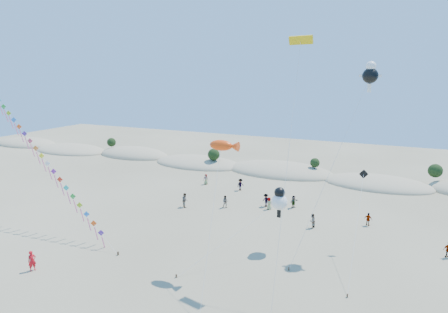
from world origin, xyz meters
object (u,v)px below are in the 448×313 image
parafoil_kite (300,47)px  flyer_foreground (32,261)px  fish_kite (224,146)px  kite_train (25,135)px

parafoil_kite → flyer_foreground: (-20.62, -10.16, -18.19)m
fish_kite → parafoil_kite: size_ratio=0.58×
fish_kite → flyer_foreground: size_ratio=6.25×
parafoil_kite → fish_kite: bearing=-156.4°
parafoil_kite → flyer_foreground: bearing=-153.8°
fish_kite → flyer_foreground: bearing=-152.9°
parafoil_kite → flyer_foreground: 29.31m
kite_train → parafoil_kite: bearing=2.3°
fish_kite → flyer_foreground: (-15.06, -7.72, -10.11)m
kite_train → flyer_foreground: kite_train is taller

